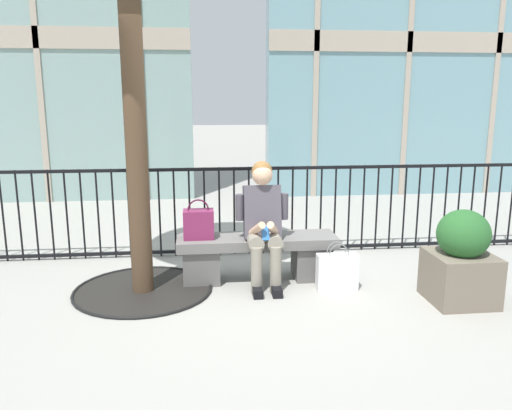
{
  "coord_description": "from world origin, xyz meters",
  "views": [
    {
      "loc": [
        -0.54,
        -4.87,
        1.81
      ],
      "look_at": [
        0.0,
        0.1,
        0.75
      ],
      "focal_mm": 35.5,
      "sensor_mm": 36.0,
      "label": 1
    }
  ],
  "objects_px": {
    "handbag_on_bench": "(199,224)",
    "seated_person_with_phone": "(263,220)",
    "stone_bench": "(257,253)",
    "shopping_bag": "(337,271)",
    "planter": "(461,260)"
  },
  "relations": [
    {
      "from": "stone_bench",
      "to": "planter",
      "type": "bearing_deg",
      "value": -23.83
    },
    {
      "from": "seated_person_with_phone",
      "to": "planter",
      "type": "bearing_deg",
      "value": -20.69
    },
    {
      "from": "seated_person_with_phone",
      "to": "planter",
      "type": "xyz_separation_m",
      "value": [
        1.71,
        -0.65,
        -0.26
      ]
    },
    {
      "from": "seated_person_with_phone",
      "to": "planter",
      "type": "distance_m",
      "value": 1.84
    },
    {
      "from": "stone_bench",
      "to": "planter",
      "type": "xyz_separation_m",
      "value": [
        1.75,
        -0.77,
        0.12
      ]
    },
    {
      "from": "stone_bench",
      "to": "seated_person_with_phone",
      "type": "bearing_deg",
      "value": -71.1
    },
    {
      "from": "stone_bench",
      "to": "seated_person_with_phone",
      "type": "xyz_separation_m",
      "value": [
        0.04,
        -0.13,
        0.38
      ]
    },
    {
      "from": "shopping_bag",
      "to": "planter",
      "type": "xyz_separation_m",
      "value": [
        1.02,
        -0.4,
        0.21
      ]
    },
    {
      "from": "shopping_bag",
      "to": "seated_person_with_phone",
      "type": "bearing_deg",
      "value": 160.07
    },
    {
      "from": "seated_person_with_phone",
      "to": "shopping_bag",
      "type": "height_order",
      "value": "seated_person_with_phone"
    },
    {
      "from": "stone_bench",
      "to": "seated_person_with_phone",
      "type": "relative_size",
      "value": 1.32
    },
    {
      "from": "stone_bench",
      "to": "handbag_on_bench",
      "type": "height_order",
      "value": "handbag_on_bench"
    },
    {
      "from": "handbag_on_bench",
      "to": "seated_person_with_phone",
      "type": "bearing_deg",
      "value": -10.77
    },
    {
      "from": "shopping_bag",
      "to": "stone_bench",
      "type": "bearing_deg",
      "value": 152.66
    },
    {
      "from": "handbag_on_bench",
      "to": "planter",
      "type": "xyz_separation_m",
      "value": [
        2.33,
        -0.76,
        -0.21
      ]
    }
  ]
}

